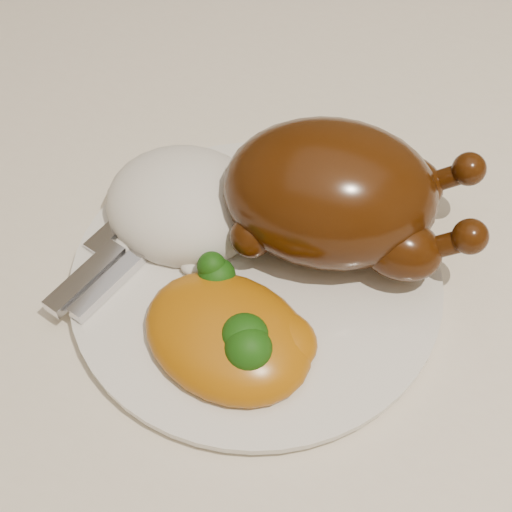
% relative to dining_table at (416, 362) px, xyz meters
% --- Properties ---
extents(dining_table, '(1.60, 0.90, 0.76)m').
position_rel_dining_table_xyz_m(dining_table, '(0.00, 0.00, 0.00)').
color(dining_table, brown).
rests_on(dining_table, floor).
extents(tablecloth, '(1.73, 1.03, 0.18)m').
position_rel_dining_table_xyz_m(tablecloth, '(0.00, 0.00, 0.07)').
color(tablecloth, silver).
rests_on(tablecloth, dining_table).
extents(dinner_plate, '(0.32, 0.32, 0.01)m').
position_rel_dining_table_xyz_m(dinner_plate, '(-0.12, -0.05, 0.11)').
color(dinner_plate, white).
rests_on(dinner_plate, tablecloth).
extents(roast_chicken, '(0.19, 0.14, 0.09)m').
position_rel_dining_table_xyz_m(roast_chicken, '(-0.09, 0.01, 0.16)').
color(roast_chicken, '#411B07').
rests_on(roast_chicken, dinner_plate).
extents(rice_mound, '(0.12, 0.11, 0.06)m').
position_rel_dining_table_xyz_m(rice_mound, '(-0.19, -0.02, 0.13)').
color(rice_mound, white).
rests_on(rice_mound, dinner_plate).
extents(mac_and_cheese, '(0.13, 0.11, 0.05)m').
position_rel_dining_table_xyz_m(mac_and_cheese, '(-0.11, -0.10, 0.12)').
color(mac_and_cheese, '#BA6C0B').
rests_on(mac_and_cheese, dinner_plate).
extents(cutlery, '(0.05, 0.16, 0.01)m').
position_rel_dining_table_xyz_m(cutlery, '(-0.22, -0.07, 0.12)').
color(cutlery, silver).
rests_on(cutlery, dinner_plate).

